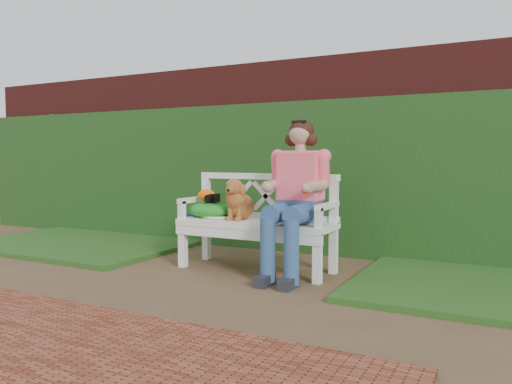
% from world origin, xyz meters
% --- Properties ---
extents(ground, '(60.00, 60.00, 0.00)m').
position_xyz_m(ground, '(0.00, 0.00, 0.00)').
color(ground, brown).
extents(brick_wall, '(10.00, 0.30, 2.20)m').
position_xyz_m(brick_wall, '(0.00, 1.90, 1.10)').
color(brick_wall, '#5D1E1B').
rests_on(brick_wall, ground).
extents(ivy_hedge, '(10.00, 0.18, 1.70)m').
position_xyz_m(ivy_hedge, '(0.00, 1.68, 0.85)').
color(ivy_hedge, '#306022').
rests_on(ivy_hedge, ground).
extents(grass_left, '(2.60, 2.00, 0.05)m').
position_xyz_m(grass_left, '(-2.40, 0.90, 0.03)').
color(grass_left, '#235419').
rests_on(grass_left, ground).
extents(brick_paving, '(4.00, 1.20, 0.03)m').
position_xyz_m(brick_paving, '(0.00, -1.60, 0.01)').
color(brick_paving, maroon).
rests_on(brick_paving, ground).
extents(garden_bench, '(1.60, 0.64, 0.48)m').
position_xyz_m(garden_bench, '(0.13, 0.62, 0.24)').
color(garden_bench, white).
rests_on(garden_bench, ground).
extents(seated_woman, '(0.60, 0.80, 1.41)m').
position_xyz_m(seated_woman, '(0.57, 0.60, 0.71)').
color(seated_woman, '#FE5062').
rests_on(seated_woman, ground).
extents(dog, '(0.39, 0.44, 0.40)m').
position_xyz_m(dog, '(-0.03, 0.60, 0.68)').
color(dog, '#A46C23').
rests_on(dog, garden_bench).
extents(tennis_racket, '(0.68, 0.50, 0.03)m').
position_xyz_m(tennis_racket, '(-0.33, 0.62, 0.50)').
color(tennis_racket, silver).
rests_on(tennis_racket, garden_bench).
extents(green_bag, '(0.50, 0.41, 0.16)m').
position_xyz_m(green_bag, '(-0.38, 0.62, 0.56)').
color(green_bag, '#247D25').
rests_on(green_bag, garden_bench).
extents(camera_item, '(0.13, 0.10, 0.08)m').
position_xyz_m(camera_item, '(-0.34, 0.60, 0.68)').
color(camera_item, black).
rests_on(camera_item, green_bag).
extents(baseball_glove, '(0.23, 0.20, 0.12)m').
position_xyz_m(baseball_glove, '(-0.42, 0.61, 0.70)').
color(baseball_glove, '#F6600A').
rests_on(baseball_glove, green_bag).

